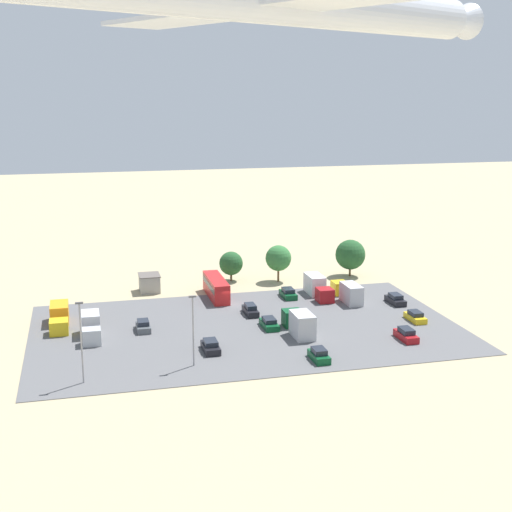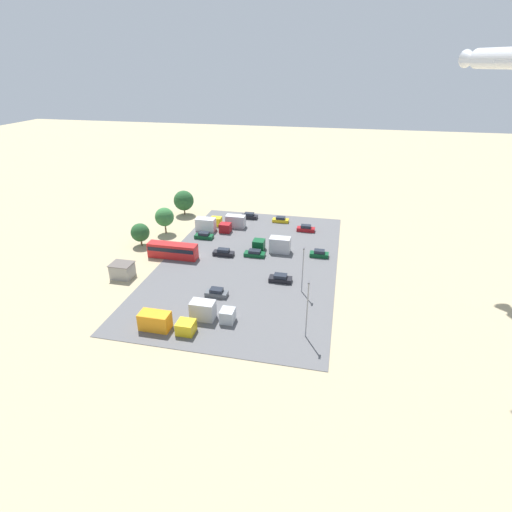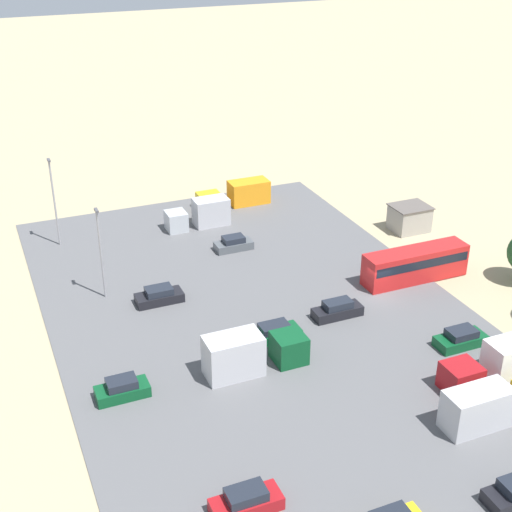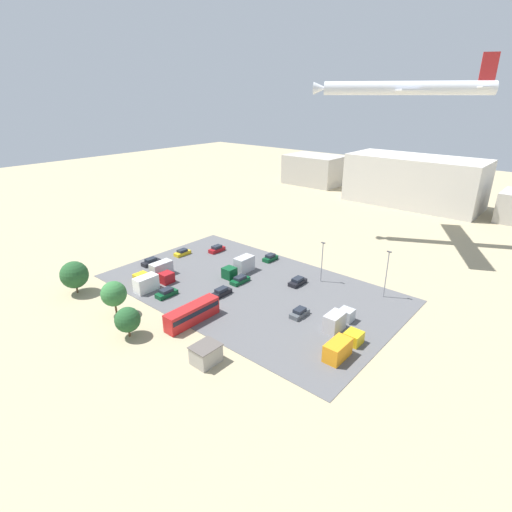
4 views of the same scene
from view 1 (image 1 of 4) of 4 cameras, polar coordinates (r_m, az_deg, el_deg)
ground_plane at (r=113.61m, az=-2.13°, el=-3.95°), size 400.00×400.00×0.00m
parking_lot_surface at (r=102.55m, az=-0.74°, el=-5.82°), size 60.46×36.60×0.08m
shed_building at (r=122.12m, az=-8.52°, el=-2.15°), size 3.53×4.24×2.97m
bus at (r=117.42m, az=-3.21°, el=-2.47°), size 2.58×10.85×3.24m
parked_car_0 at (r=90.96m, az=5.07°, el=-7.91°), size 1.85×4.04×1.58m
parked_car_1 at (r=108.61m, az=-0.45°, el=-4.34°), size 1.70×4.60×1.59m
parked_car_2 at (r=117.44m, az=2.59°, el=-3.02°), size 1.99×4.41×1.54m
parked_car_3 at (r=116.12m, az=11.10°, el=-3.44°), size 1.88×4.51×1.58m
parked_car_4 at (r=108.23m, az=12.63°, el=-4.76°), size 1.83×4.26×1.45m
parked_car_5 at (r=93.85m, az=-3.65°, el=-7.23°), size 1.98×4.41×1.51m
parked_car_6 at (r=102.72m, az=-9.01°, el=-5.56°), size 1.86×4.05×1.51m
parked_car_7 at (r=99.94m, az=11.92°, el=-6.19°), size 1.85×4.46×1.62m
parked_car_8 at (r=102.66m, az=1.07°, el=-5.42°), size 1.95×4.56×1.45m
parked_truck_0 at (r=118.49m, az=4.94°, el=-2.50°), size 2.48×8.84×3.18m
parked_truck_1 at (r=101.08m, az=-13.06°, el=-5.56°), size 2.43×7.32×3.16m
parked_truck_2 at (r=116.39m, az=7.36°, el=-2.88°), size 2.32×9.15×3.07m
parked_truck_3 at (r=99.92m, az=3.49°, el=-5.38°), size 2.60×8.37×3.43m
parked_truck_4 at (r=107.10m, az=-15.46°, el=-4.72°), size 2.57×8.98×2.87m
tree_near_shed at (r=131.45m, az=7.56°, el=0.11°), size 5.49×5.49×6.78m
tree_apron_mid at (r=127.30m, az=-2.01°, el=-0.59°), size 4.24×4.24×5.33m
tree_apron_far at (r=126.59m, az=1.80°, el=-0.18°), size 4.61×4.61×6.58m
light_pole_lot_centre at (r=84.75m, az=-13.81°, el=-6.49°), size 0.90×0.28×9.78m
light_pole_lot_edge at (r=87.81m, az=-5.06°, el=-5.73°), size 0.90×0.28×8.99m
airplane at (r=49.75m, az=2.36°, el=19.73°), size 39.50×34.09×9.13m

